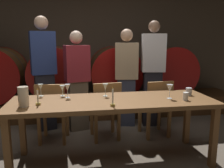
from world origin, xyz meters
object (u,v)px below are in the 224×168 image
chair_left (52,110)px  wine_glass_far_left (41,87)px  cup_left (186,96)px  pitcher (23,97)px  dining_table (113,106)px  guest_far_left (44,73)px  chair_center (106,108)px  wine_glass_left (62,88)px  wine_barrel_center_left (56,73)px  chair_right (157,106)px  guest_far_right (153,73)px  guest_center_right (126,77)px  wine_barrel_far_right (168,71)px  wine_glass_center (67,88)px  candle_right (113,101)px  wine_barrel_center_right (115,72)px  wine_glass_right (105,87)px  cup_right (189,91)px  guest_center_left (77,81)px  wine_glass_far_right (170,89)px  candle_left (38,100)px

chair_left → wine_glass_far_left: size_ratio=5.73×
cup_left → pitcher: bearing=179.3°
dining_table → guest_far_left: 1.54m
chair_center → wine_glass_left: (-0.59, -0.33, 0.38)m
chair_center → wine_barrel_center_left: bearing=-64.2°
chair_center → chair_right: size_ratio=1.00×
dining_table → guest_far_right: size_ratio=1.35×
dining_table → guest_center_right: guest_center_right is taller
wine_barrel_center_left → guest_far_right: guest_far_right is taller
dining_table → wine_barrel_far_right: bearing=52.3°
wine_barrel_far_right → wine_glass_center: 2.61m
guest_far_left → candle_right: guest_far_left is taller
pitcher → candle_right: bearing=-8.7°
wine_glass_left → cup_left: (1.43, -0.44, -0.05)m
wine_glass_far_left → wine_glass_center: (0.33, -0.14, 0.01)m
guest_far_right → wine_glass_left: (-1.46, -0.83, -0.04)m
wine_barrel_far_right → wine_glass_center: wine_barrel_far_right is taller
wine_barrel_center_right → guest_center_right: 0.70m
chair_center → wine_glass_far_left: (-0.86, -0.30, 0.40)m
wine_glass_far_left → candle_right: bearing=-35.7°
wine_barrel_center_right → wine_glass_right: bearing=-103.5°
chair_left → candle_right: (0.73, -0.91, 0.35)m
wine_barrel_center_right → guest_center_right: bearing=-83.3°
wine_barrel_center_left → wine_glass_left: 1.60m
wine_glass_right → wine_glass_far_left: bearing=170.7°
pitcher → wine_glass_far_left: pitcher is taller
chair_right → wine_barrel_center_right: bearing=-77.1°
guest_center_right → wine_glass_far_left: size_ratio=10.74×
guest_far_left → wine_glass_center: size_ratio=10.99×
wine_barrel_far_right → chair_right: (-0.68, -1.26, -0.36)m
wine_glass_far_left → cup_right: size_ratio=1.63×
pitcher → wine_glass_far_left: (0.11, 0.45, 0.01)m
guest_center_left → candle_right: guest_center_left is taller
pitcher → guest_center_right: bearing=43.1°
dining_table → wine_glass_far_left: wine_glass_far_left is taller
wine_glass_left → guest_far_left: bearing=110.3°
wine_barrel_far_right → guest_center_left: guest_center_left is taller
wine_glass_far_right → chair_left: bearing=154.8°
guest_center_left → wine_glass_far_right: bearing=118.6°
guest_center_left → pitcher: (-0.57, -1.22, 0.06)m
chair_left → wine_glass_center: size_ratio=5.26×
wine_glass_left → guest_center_left: bearing=76.7°
pitcher → cup_right: 1.98m
candle_right → guest_far_left: bearing=121.2°
wine_barrel_far_right → dining_table: size_ratio=0.41×
chair_right → candle_left: 1.79m
dining_table → guest_far_left: (-0.93, 1.19, 0.25)m
dining_table → chair_right: size_ratio=2.73×
chair_right → guest_far_left: (-1.70, 0.58, 0.46)m
guest_far_left → guest_center_right: (1.35, -0.01, -0.11)m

